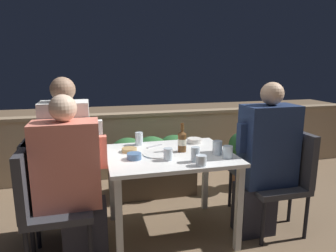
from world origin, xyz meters
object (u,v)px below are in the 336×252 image
chair_right_near (284,172)px  beer_bottle (182,141)px  chair_left_far (46,182)px  potted_plant (243,154)px  chair_right_far (271,162)px  person_white_polo (72,161)px  chair_left_near (44,196)px  person_coral_top (73,181)px  person_navy_jumper (264,160)px

chair_right_near → beer_bottle: 0.95m
chair_left_far → potted_plant: chair_left_far is taller
chair_right_far → chair_left_far: bearing=-179.9°
person_white_polo → chair_right_near: (1.79, -0.27, -0.16)m
chair_left_near → person_coral_top: size_ratio=0.71×
chair_right_far → potted_plant: (0.04, 0.62, -0.11)m
chair_left_near → potted_plant: 2.26m
person_coral_top → potted_plant: bearing=25.7°
potted_plant → chair_left_near: bearing=-156.6°
person_navy_jumper → beer_bottle: person_navy_jumper is taller
chair_right_far → beer_bottle: bearing=-173.9°
chair_right_near → chair_right_far: same height
chair_left_far → person_navy_jumper: 1.82m
chair_right_near → chair_left_far: bearing=172.2°
person_navy_jumper → chair_left_far: bearing=171.3°
chair_left_near → person_navy_jumper: (1.77, -0.00, 0.13)m
person_white_polo → chair_right_near: person_white_polo is taller
chair_right_near → person_navy_jumper: 0.24m
potted_plant → person_navy_jumper: bearing=-108.2°
chair_left_near → person_navy_jumper: bearing=-0.1°
chair_left_near → person_white_polo: bearing=55.3°
beer_bottle → person_white_polo: bearing=174.0°
person_coral_top → person_navy_jumper: size_ratio=0.96×
person_white_polo → person_navy_jumper: (1.59, -0.27, -0.03)m
potted_plant → person_coral_top: bearing=-154.3°
chair_right_near → beer_bottle: bearing=168.6°
chair_left_near → chair_right_near: (1.98, -0.00, 0.00)m
chair_left_far → person_white_polo: size_ratio=0.66×
chair_right_far → beer_bottle: (-0.93, -0.10, 0.30)m
person_coral_top → person_white_polo: person_white_polo is taller
chair_right_near → person_navy_jumper: size_ratio=0.68×
chair_left_far → beer_bottle: (1.11, -0.10, 0.30)m
chair_left_far → chair_right_near: size_ratio=1.00×
person_navy_jumper → chair_right_far: 0.40m
person_coral_top → chair_right_near: (1.77, -0.00, -0.10)m
chair_right_near → chair_left_near: bearing=179.9°
person_white_polo → chair_right_far: person_white_polo is taller
chair_left_near → beer_bottle: size_ratio=3.66×
person_coral_top → chair_left_far: person_coral_top is taller
person_coral_top → chair_right_far: 1.84m
person_coral_top → beer_bottle: 0.93m
chair_left_near → beer_bottle: beer_bottle is taller
chair_right_near → person_coral_top: bearing=179.9°
person_white_polo → beer_bottle: person_white_polo is taller
beer_bottle → potted_plant: beer_bottle is taller
person_white_polo → chair_right_far: (1.84, 0.00, -0.16)m
chair_left_near → chair_left_far: (-0.02, 0.27, 0.00)m
person_coral_top → chair_right_near: 1.78m
chair_right_near → person_navy_jumper: person_navy_jumper is taller
person_navy_jumper → person_white_polo: bearing=170.2°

